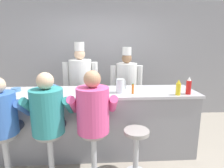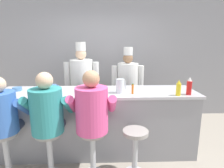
{
  "view_description": "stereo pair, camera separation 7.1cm",
  "coord_description": "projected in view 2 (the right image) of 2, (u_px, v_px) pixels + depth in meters",
  "views": [
    {
      "loc": [
        0.07,
        -2.47,
        1.77
      ],
      "look_at": [
        0.23,
        0.34,
        1.14
      ],
      "focal_mm": 30.0,
      "sensor_mm": 36.0,
      "label": 1
    },
    {
      "loc": [
        0.14,
        -2.47,
        1.77
      ],
      "look_at": [
        0.23,
        0.34,
        1.14
      ],
      "focal_mm": 30.0,
      "sensor_mm": 36.0,
      "label": 2
    }
  ],
  "objects": [
    {
      "name": "diner_seated_pink",
      "position": [
        92.0,
        112.0,
        2.41
      ],
      "size": [
        0.63,
        0.62,
        1.44
      ],
      "color": "#B2B5BA",
      "rests_on": "ground_plane"
    },
    {
      "name": "coffee_mug_blue",
      "position": [
        54.0,
        87.0,
        2.99
      ],
      "size": [
        0.13,
        0.09,
        0.09
      ],
      "color": "#4C7AB2",
      "rests_on": "diner_counter"
    },
    {
      "name": "diner_counter",
      "position": [
        98.0,
        121.0,
        3.04
      ],
      "size": [
        3.1,
        0.75,
        1.02
      ],
      "color": "gray",
      "rests_on": "ground_plane"
    },
    {
      "name": "ground_plane",
      "position": [
        97.0,
        164.0,
        2.79
      ],
      "size": [
        20.0,
        20.0,
        0.0
      ],
      "primitive_type": "plane",
      "color": "#9E9384"
    },
    {
      "name": "cereal_bowl",
      "position": [
        17.0,
        89.0,
        2.95
      ],
      "size": [
        0.14,
        0.14,
        0.05
      ],
      "color": "#4C7FB7",
      "rests_on": "diner_counter"
    },
    {
      "name": "cook_in_whites_near",
      "position": [
        82.0,
        82.0,
        3.78
      ],
      "size": [
        0.7,
        0.45,
        1.78
      ],
      "color": "#232328",
      "rests_on": "ground_plane"
    },
    {
      "name": "diner_seated_teal",
      "position": [
        48.0,
        113.0,
        2.39
      ],
      "size": [
        0.61,
        0.6,
        1.42
      ],
      "color": "#B2B5BA",
      "rests_on": "ground_plane"
    },
    {
      "name": "diner_seated_blue",
      "position": [
        3.0,
        116.0,
        2.37
      ],
      "size": [
        0.57,
        0.56,
        1.37
      ],
      "color": "#B2B5BA",
      "rests_on": "ground_plane"
    },
    {
      "name": "water_pitcher_clear",
      "position": [
        120.0,
        86.0,
        2.81
      ],
      "size": [
        0.15,
        0.13,
        0.21
      ],
      "color": "silver",
      "rests_on": "diner_counter"
    },
    {
      "name": "empty_stool_round",
      "position": [
        135.0,
        145.0,
        2.49
      ],
      "size": [
        0.34,
        0.34,
        0.65
      ],
      "color": "#B2B5BA",
      "rests_on": "ground_plane"
    },
    {
      "name": "mustard_bottle_yellow",
      "position": [
        179.0,
        88.0,
        2.67
      ],
      "size": [
        0.07,
        0.07,
        0.23
      ],
      "color": "yellow",
      "rests_on": "diner_counter"
    },
    {
      "name": "breakfast_plate",
      "position": [
        39.0,
        92.0,
        2.85
      ],
      "size": [
        0.25,
        0.25,
        0.05
      ],
      "color": "white",
      "rests_on": "diner_counter"
    },
    {
      "name": "hot_sauce_bottle_orange",
      "position": [
        133.0,
        89.0,
        2.76
      ],
      "size": [
        0.03,
        0.03,
        0.15
      ],
      "color": "orange",
      "rests_on": "diner_counter"
    },
    {
      "name": "wall_back",
      "position": [
        100.0,
        61.0,
        4.42
      ],
      "size": [
        10.0,
        0.06,
        2.7
      ],
      "color": "#99999E",
      "rests_on": "ground_plane"
    },
    {
      "name": "ketchup_bottle_red",
      "position": [
        189.0,
        86.0,
        2.71
      ],
      "size": [
        0.07,
        0.07,
        0.26
      ],
      "color": "red",
      "rests_on": "diner_counter"
    },
    {
      "name": "cook_in_whites_far",
      "position": [
        127.0,
        84.0,
        3.85
      ],
      "size": [
        0.66,
        0.42,
        1.68
      ],
      "color": "#232328",
      "rests_on": "ground_plane"
    }
  ]
}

